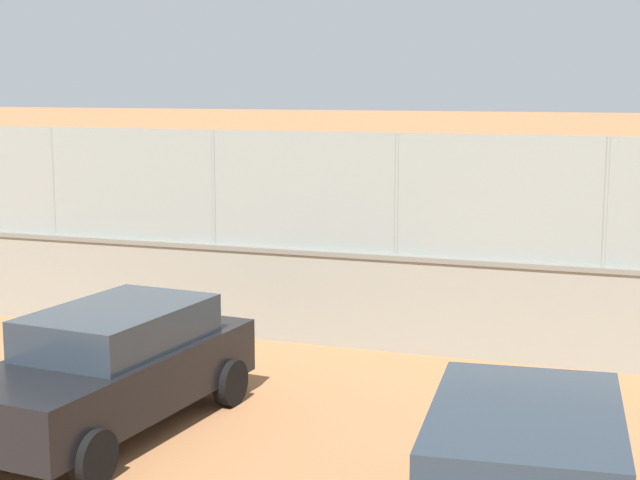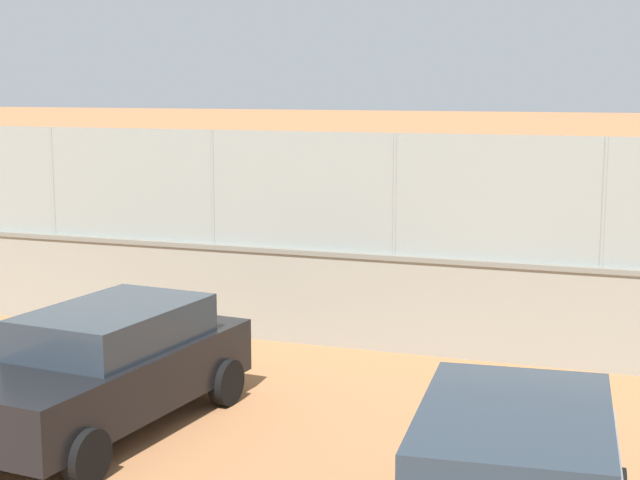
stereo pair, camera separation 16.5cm
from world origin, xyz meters
The scene contains 10 objects.
ground_plane centered at (0.00, 0.00, 0.00)m, with size 260.00×260.00×0.00m, color #A36B42.
perimeter_wall centered at (2.27, 11.69, 0.79)m, with size 22.58×0.79×1.57m.
fence_panel_on_wall centered at (2.27, 11.69, 2.53)m, with size 22.19×0.51×1.92m.
player_at_service_line centered at (0.11, 4.95, 0.93)m, with size 0.97×0.88×1.57m.
player_baseline_waiting centered at (-4.10, 9.66, 0.89)m, with size 1.22×0.69×1.51m.
player_near_wall_returning centered at (0.48, 8.90, 1.01)m, with size 0.79×1.11×1.71m.
sports_ball centered at (-0.88, 6.17, 0.05)m, with size 0.10×0.10×0.10m, color orange.
spare_ball_by_wall centered at (-0.38, 10.97, 0.04)m, with size 0.07×0.07×0.07m, color yellow.
courtside_bench centered at (-1.53, 10.49, 0.46)m, with size 1.61×0.41×0.87m.
parked_car_black centered at (-0.20, 16.30, 0.80)m, with size 2.18×4.37×1.52m.
Camera 1 is at (-6.61, 26.20, 4.22)m, focal length 54.45 mm.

